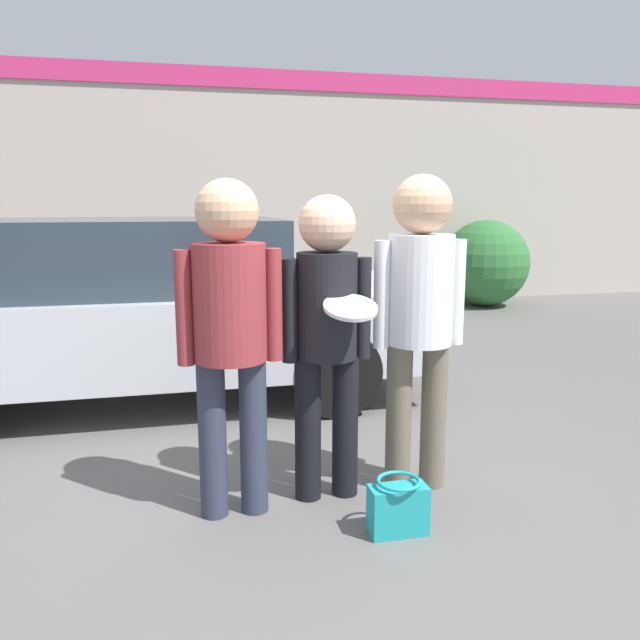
{
  "coord_description": "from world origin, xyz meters",
  "views": [
    {
      "loc": [
        -0.63,
        -3.26,
        1.68
      ],
      "look_at": [
        0.19,
        0.21,
        1.01
      ],
      "focal_mm": 35.0,
      "sensor_mm": 36.0,
      "label": 1
    }
  ],
  "objects_px": {
    "parked_car_near": "(146,308)",
    "shrub": "(485,263)",
    "person_middle_with_frisbee": "(327,322)",
    "person_right": "(420,303)",
    "handbag": "(398,507)",
    "person_left": "(230,317)"
  },
  "relations": [
    {
      "from": "person_middle_with_frisbee",
      "to": "person_right",
      "type": "relative_size",
      "value": 0.94
    },
    {
      "from": "person_middle_with_frisbee",
      "to": "shrub",
      "type": "distance_m",
      "value": 7.37
    },
    {
      "from": "person_left",
      "to": "person_right",
      "type": "bearing_deg",
      "value": 3.82
    },
    {
      "from": "person_left",
      "to": "person_middle_with_frisbee",
      "type": "bearing_deg",
      "value": 8.48
    },
    {
      "from": "person_left",
      "to": "shrub",
      "type": "relative_size",
      "value": 1.28
    },
    {
      "from": "parked_car_near",
      "to": "shrub",
      "type": "bearing_deg",
      "value": 36.26
    },
    {
      "from": "person_middle_with_frisbee",
      "to": "handbag",
      "type": "xyz_separation_m",
      "value": [
        0.25,
        -0.5,
        -0.89
      ]
    },
    {
      "from": "person_middle_with_frisbee",
      "to": "person_left",
      "type": "bearing_deg",
      "value": -171.52
    },
    {
      "from": "handbag",
      "to": "person_middle_with_frisbee",
      "type": "bearing_deg",
      "value": 117.14
    },
    {
      "from": "person_left",
      "to": "parked_car_near",
      "type": "height_order",
      "value": "person_left"
    },
    {
      "from": "person_middle_with_frisbee",
      "to": "handbag",
      "type": "bearing_deg",
      "value": -62.86
    },
    {
      "from": "shrub",
      "to": "handbag",
      "type": "relative_size",
      "value": 4.71
    },
    {
      "from": "person_right",
      "to": "shrub",
      "type": "height_order",
      "value": "person_right"
    },
    {
      "from": "parked_car_near",
      "to": "handbag",
      "type": "relative_size",
      "value": 15.52
    },
    {
      "from": "shrub",
      "to": "person_middle_with_frisbee",
      "type": "bearing_deg",
      "value": -124.64
    },
    {
      "from": "person_left",
      "to": "person_middle_with_frisbee",
      "type": "height_order",
      "value": "person_left"
    },
    {
      "from": "person_middle_with_frisbee",
      "to": "person_right",
      "type": "xyz_separation_m",
      "value": [
        0.54,
        -0.01,
        0.09
      ]
    },
    {
      "from": "person_middle_with_frisbee",
      "to": "parked_car_near",
      "type": "bearing_deg",
      "value": 115.67
    },
    {
      "from": "person_right",
      "to": "handbag",
      "type": "relative_size",
      "value": 6.13
    },
    {
      "from": "parked_car_near",
      "to": "shrub",
      "type": "distance_m",
      "value": 6.51
    },
    {
      "from": "person_left",
      "to": "person_right",
      "type": "height_order",
      "value": "person_right"
    },
    {
      "from": "person_right",
      "to": "shrub",
      "type": "relative_size",
      "value": 1.3
    }
  ]
}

